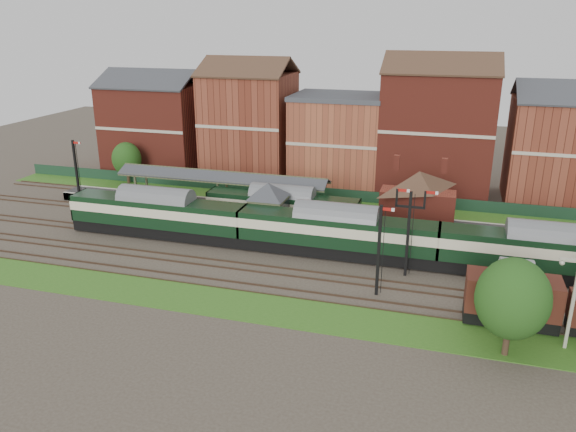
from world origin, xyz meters
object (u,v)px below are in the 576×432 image
(goods_van_a, at_px, (512,296))
(dmu_train, at_px, (336,232))
(signal_box, at_px, (268,208))
(semaphore_bracket, at_px, (409,228))
(platform_railcar, at_px, (282,207))

(goods_van_a, bearing_deg, dmu_train, 149.77)
(signal_box, distance_m, goods_van_a, 26.46)
(signal_box, xyz_separation_m, semaphore_bracket, (15.04, -5.75, 1.44))
(signal_box, bearing_deg, platform_railcar, 80.11)
(signal_box, xyz_separation_m, dmu_train, (7.99, -3.25, -0.59))
(semaphore_bracket, distance_m, dmu_train, 7.75)
(semaphore_bracket, xyz_separation_m, goods_van_a, (8.39, -6.50, -2.30))
(semaphore_bracket, distance_m, goods_van_a, 10.86)
(goods_van_a, bearing_deg, signal_box, 152.40)
(semaphore_bracket, bearing_deg, platform_railcar, 148.12)
(semaphore_bracket, distance_m, platform_railcar, 17.20)
(dmu_train, xyz_separation_m, goods_van_a, (15.45, -9.00, -0.27))
(dmu_train, relative_size, goods_van_a, 8.53)
(semaphore_bracket, bearing_deg, goods_van_a, -37.75)
(platform_railcar, distance_m, goods_van_a, 27.62)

